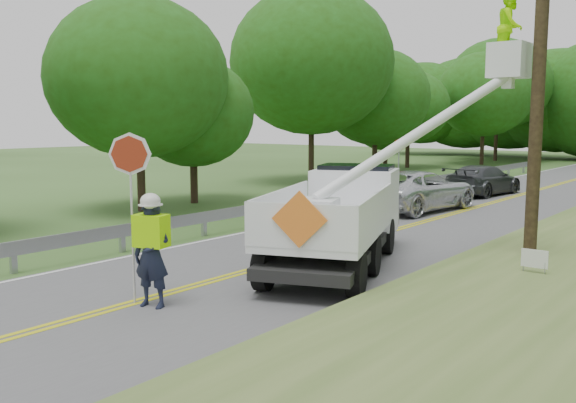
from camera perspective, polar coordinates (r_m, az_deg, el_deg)
The scene contains 10 objects.
ground at distance 11.60m, azimuth -19.18°, elevation -10.38°, with size 140.00×140.00×0.00m, color #345322.
road at distance 22.20m, azimuth 13.02°, elevation -1.74°, with size 7.20×96.00×0.03m.
guardrail at distance 24.86m, azimuth 5.60°, elevation 0.64°, with size 0.18×48.00×0.77m.
treeline_left at distance 41.01m, azimuth 9.39°, elevation 10.54°, with size 10.27×56.34×10.88m.
flagger at distance 11.67m, azimuth -12.64°, elevation -4.09°, with size 1.18×0.69×3.25m.
bucket_truck at distance 15.40m, azimuth 6.47°, elevation 0.05°, with size 5.55×6.90×6.50m.
suv_silver at distance 24.66m, azimuth 12.04°, elevation 1.04°, with size 2.59×5.62×1.56m, color silver.
suv_darkgrey at distance 30.65m, azimuth 17.73°, elevation 1.93°, with size 1.99×4.89×1.42m, color #3B3E42.
stop_sign_permanent at distance 29.31m, azimuth 10.28°, elevation 4.03°, with size 0.56×0.17×2.69m.
yard_sign at distance 13.97m, azimuth 21.98°, elevation -5.08°, with size 0.55×0.04×0.80m.
Camera 1 is at (9.44, -5.79, 3.46)m, focal length 38.16 mm.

